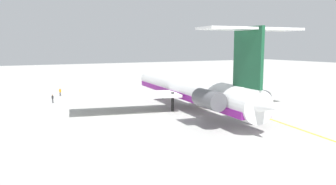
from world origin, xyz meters
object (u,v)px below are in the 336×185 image
object	(u,v)px
ground_crew_near_nose	(53,98)
safety_cone_nose	(203,88)
ground_crew_near_tail	(60,91)
main_jetliner	(191,89)

from	to	relation	value
ground_crew_near_nose	safety_cone_nose	world-z (taller)	ground_crew_near_nose
safety_cone_nose	ground_crew_near_tail	bearing A→B (deg)	82.09
ground_crew_near_nose	ground_crew_near_tail	bearing A→B (deg)	-43.85
ground_crew_near_nose	ground_crew_near_tail	xyz separation A→B (m)	(9.06, -3.13, 0.05)
main_jetliner	ground_crew_near_tail	size ratio (longest dim) A/B	26.63
safety_cone_nose	main_jetliner	bearing A→B (deg)	141.96
ground_crew_near_tail	safety_cone_nose	size ratio (longest dim) A/B	3.19
ground_crew_near_nose	ground_crew_near_tail	size ratio (longest dim) A/B	0.96
ground_crew_near_tail	safety_cone_nose	world-z (taller)	ground_crew_near_tail
main_jetliner	ground_crew_near_tail	bearing A→B (deg)	37.32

